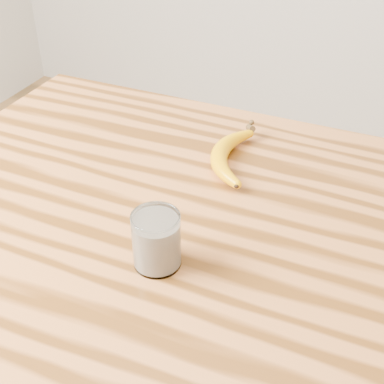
% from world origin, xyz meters
% --- Properties ---
extents(table, '(1.20, 0.80, 0.90)m').
position_xyz_m(table, '(0.00, 0.00, 0.77)').
color(table, '#B26830').
rests_on(table, ground).
extents(smoothie_glass, '(0.07, 0.07, 0.09)m').
position_xyz_m(smoothie_glass, '(-0.05, -0.13, 0.94)').
color(smoothie_glass, white).
rests_on(smoothie_glass, table).
extents(banana, '(0.15, 0.29, 0.03)m').
position_xyz_m(banana, '(-0.07, 0.18, 0.92)').
color(banana, '#EC9E00').
rests_on(banana, table).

